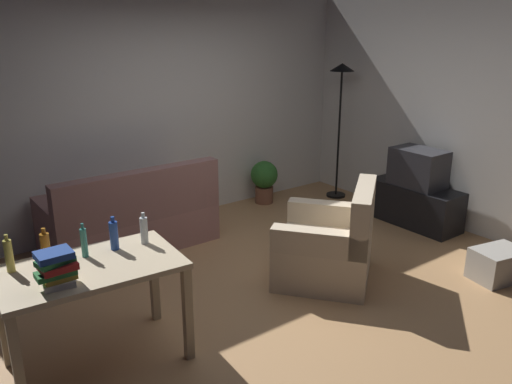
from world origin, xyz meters
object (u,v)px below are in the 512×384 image
object	(u,v)px
tv	(418,168)
potted_plant	(264,179)
bottle_amber	(46,249)
bottle_blue	(114,235)
desk	(92,280)
armchair	(330,246)
book_stack	(57,268)
couch	(132,221)
tv_stand	(414,205)
storage_box	(498,264)
bottle_tall	(84,242)
bottle_squat	(9,255)
bottle_clear	(144,230)
torchiere_lamp	(341,94)

from	to	relation	value
tv	potted_plant	xyz separation A→B (m)	(-0.97, 1.69, -0.37)
bottle_amber	bottle_blue	world-z (taller)	bottle_amber
desk	armchair	size ratio (longest dim) A/B	1.02
book_stack	couch	bearing A→B (deg)	55.48
tv_stand	armchair	bearing A→B (deg)	102.23
storage_box	bottle_tall	xyz separation A→B (m)	(-3.46, 1.19, 0.72)
bottle_squat	bottle_clear	bearing A→B (deg)	-6.54
desk	storage_box	xyz separation A→B (m)	(3.48, -1.04, -0.50)
storage_box	bottle_blue	bearing A→B (deg)	159.93
potted_plant	bottle_clear	xyz separation A→B (m)	(-2.59, -1.90, 0.54)
torchiere_lamp	bottle_tall	world-z (taller)	torchiere_lamp
bottle_squat	potted_plant	bearing A→B (deg)	27.20
bottle_amber	bottle_tall	size ratio (longest dim) A/B	1.09
armchair	bottle_clear	world-z (taller)	bottle_clear
bottle_squat	book_stack	xyz separation A→B (m)	(0.19, -0.38, 0.00)
armchair	bottle_squat	bearing A→B (deg)	-43.91
desk	potted_plant	distance (m)	3.67
tv_stand	desk	world-z (taller)	desk
bottle_squat	bottle_clear	world-z (taller)	bottle_squat
armchair	bottle_amber	distance (m)	2.53
potted_plant	bottle_squat	bearing A→B (deg)	-152.80
bottle_amber	bottle_blue	xyz separation A→B (m)	(0.47, -0.02, -0.01)
desk	bottle_amber	world-z (taller)	bottle_amber
bottle_blue	bottle_clear	bearing A→B (deg)	-8.36
armchair	bottle_squat	xyz separation A→B (m)	(-2.68, 0.28, 0.56)
desk	tv	bearing A→B (deg)	8.63
armchair	bottle_squat	distance (m)	2.75
armchair	book_stack	distance (m)	2.55
bottle_clear	desk	bearing A→B (deg)	-165.73
torchiere_lamp	bottle_blue	world-z (taller)	torchiere_lamp
bottle_squat	bottle_blue	xyz separation A→B (m)	(0.69, -0.07, -0.01)
desk	bottle_blue	xyz separation A→B (m)	(0.24, 0.15, 0.22)
bottle_clear	bottle_tall	bearing A→B (deg)	175.13
bottle_clear	storage_box	bearing A→B (deg)	-20.86
desk	bottle_squat	xyz separation A→B (m)	(-0.45, 0.22, 0.23)
book_stack	armchair	bearing A→B (deg)	2.32
tv_stand	bottle_tall	size ratio (longest dim) A/B	4.42
tv_stand	bottle_tall	xyz separation A→B (m)	(-3.99, -0.18, 0.63)
couch	bottle_blue	size ratio (longest dim) A/B	7.00
storage_box	bottle_clear	world-z (taller)	bottle_clear
bottle_amber	bottle_clear	world-z (taller)	bottle_amber
book_stack	tv	bearing A→B (deg)	6.50
torchiere_lamp	book_stack	size ratio (longest dim) A/B	7.31
tv	armchair	distance (m)	1.87
couch	bottle_squat	distance (m)	2.17
desk	bottle_amber	distance (m)	0.37
bottle_tall	book_stack	size ratio (longest dim) A/B	1.00
torchiere_lamp	tv	bearing A→B (deg)	-89.84
couch	storage_box	distance (m)	3.68
desk	bottle_blue	size ratio (longest dim) A/B	4.98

